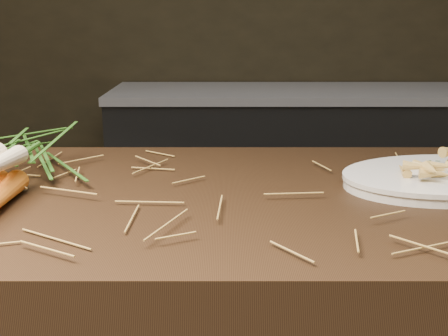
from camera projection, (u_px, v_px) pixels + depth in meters
name	position (u px, v px, depth m)	size (l,w,h in m)	color
back_counter	(288.00, 169.00, 2.95)	(1.82, 0.62, 0.84)	black
straw_bedding	(246.00, 187.00, 1.01)	(1.40, 0.60, 0.02)	olive
root_veg_bunch	(0.00, 161.00, 1.02)	(0.20, 0.58, 0.11)	orange
serving_platter	(446.00, 180.00, 1.05)	(0.39, 0.26, 0.02)	white
roasted_veg_heap	(448.00, 163.00, 1.04)	(0.19, 0.14, 0.04)	#BB9047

